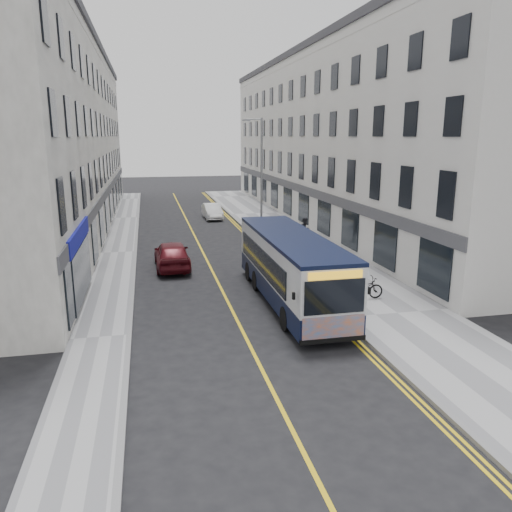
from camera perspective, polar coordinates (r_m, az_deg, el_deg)
name	(u,v)px	position (r m, az deg, el deg)	size (l,w,h in m)	color
ground	(235,317)	(19.63, -2.37, -6.97)	(140.00, 140.00, 0.00)	black
pavement_east	(298,244)	(32.27, 4.87, 1.32)	(4.50, 64.00, 0.12)	#959597
pavement_west	(118,253)	(30.94, -15.47, 0.34)	(2.00, 64.00, 0.12)	#959597
kerb_east	(265,246)	(31.69, 0.98, 1.15)	(0.18, 64.00, 0.13)	slate
kerb_west	(135,252)	(30.89, -13.62, 0.44)	(0.18, 64.00, 0.13)	slate
road_centre_line	(202,250)	(31.05, -6.22, 0.70)	(0.12, 64.00, 0.01)	gold
road_dbl_yellow_inner	(258,247)	(31.61, 0.19, 1.01)	(0.10, 64.00, 0.01)	gold
road_dbl_yellow_outer	(261,247)	(31.65, 0.54, 1.02)	(0.10, 64.00, 0.01)	gold
terrace_east	(330,141)	(41.76, 8.41, 12.92)	(6.00, 46.00, 13.00)	silver
terrace_west	(61,141)	(39.56, -21.35, 12.12)	(6.00, 46.00, 13.00)	white
streetlamp	(260,175)	(33.03, 0.50, 9.24)	(1.32, 0.18, 8.00)	gray
city_bus	(291,266)	(20.86, 4.00, -1.15)	(2.35, 10.04, 2.91)	black
bicycle	(362,288)	(21.65, 12.06, -3.61)	(0.64, 1.83, 0.96)	black
pedestrian_near	(290,233)	(31.58, 3.94, 2.66)	(0.58, 0.38, 1.59)	olive
pedestrian_far	(305,230)	(32.31, 5.65, 2.93)	(0.81, 0.63, 1.66)	black
car_white	(212,211)	(42.69, -5.01, 5.12)	(1.35, 3.86, 1.27)	white
car_maroon	(172,255)	(26.82, -9.57, 0.16)	(1.77, 4.40, 1.50)	#530D15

